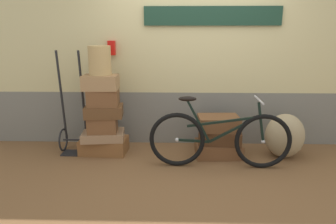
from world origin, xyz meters
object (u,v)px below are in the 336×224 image
suitcase_1 (103,135)px  burlap_sack (285,136)px  suitcase_0 (104,145)px  suitcase_3 (104,111)px  suitcase_6 (218,149)px  suitcase_8 (219,123)px  suitcase_4 (103,98)px  bicycle (219,139)px  suitcase_2 (103,125)px  suitcase_7 (220,136)px  luggage_trolley (74,130)px  wicker_basket (100,61)px  suitcase_5 (101,82)px

suitcase_1 → burlap_sack: burlap_sack is taller
suitcase_0 → suitcase_3: bearing=-40.7°
suitcase_6 → suitcase_8: 0.37m
suitcase_4 → bicycle: size_ratio=0.23×
suitcase_2 → suitcase_3: suitcase_3 is taller
suitcase_4 → burlap_sack: suitcase_4 is taller
suitcase_7 → suitcase_6: bearing=-114.5°
suitcase_8 → luggage_trolley: (-2.01, 0.09, -0.14)m
suitcase_6 → luggage_trolley: luggage_trolley is taller
bicycle → suitcase_6: bearing=83.3°
suitcase_3 → suitcase_8: size_ratio=0.92×
suitcase_3 → suitcase_8: bearing=-6.1°
suitcase_0 → suitcase_7: 1.62m
suitcase_6 → burlap_sack: (0.88, -0.02, 0.21)m
suitcase_6 → suitcase_2: bearing=177.4°
suitcase_2 → suitcase_8: bearing=-4.1°
suitcase_2 → suitcase_1: bearing=93.6°
suitcase_0 → suitcase_7: (1.61, -0.03, 0.17)m
wicker_basket → burlap_sack: size_ratio=0.63×
suitcase_6 → suitcase_7: 0.19m
suitcase_0 → suitcase_7: size_ratio=1.12×
suitcase_0 → bicycle: size_ratio=0.36×
suitcase_5 → suitcase_8: bearing=-1.0°
suitcase_4 → wicker_basket: bearing=149.5°
suitcase_6 → bicycle: (-0.04, -0.38, 0.28)m
suitcase_1 → burlap_sack: size_ratio=0.94×
wicker_basket → bicycle: wicker_basket is taller
suitcase_6 → suitcase_8: bearing=114.5°
suitcase_2 → suitcase_8: suitcase_8 is taller
suitcase_5 → suitcase_4: bearing=-11.5°
wicker_basket → bicycle: bearing=-14.6°
suitcase_1 → wicker_basket: wicker_basket is taller
suitcase_5 → suitcase_6: 1.83m
suitcase_3 → luggage_trolley: (-0.45, 0.08, -0.30)m
suitcase_7 → bicycle: (-0.06, -0.41, 0.09)m
suitcase_1 → suitcase_2: 0.17m
suitcase_6 → luggage_trolley: bearing=174.4°
suitcase_5 → suitcase_8: size_ratio=0.84×
suitcase_4 → suitcase_5: 0.21m
suitcase_7 → suitcase_1: bearing=-174.0°
suitcase_2 → wicker_basket: bearing=79.0°
suitcase_4 → suitcase_5: suitcase_5 is taller
suitcase_4 → suitcase_8: bearing=-4.0°
suitcase_5 → burlap_sack: (2.47, -0.04, -0.71)m
suitcase_1 → suitcase_3: bearing=-9.6°
suitcase_7 → luggage_trolley: bearing=-176.2°
wicker_basket → suitcase_4: bearing=-26.5°
suitcase_5 → burlap_sack: suitcase_5 is taller
suitcase_0 → suitcase_1: size_ratio=1.13×
suitcase_7 → wicker_basket: 1.90m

